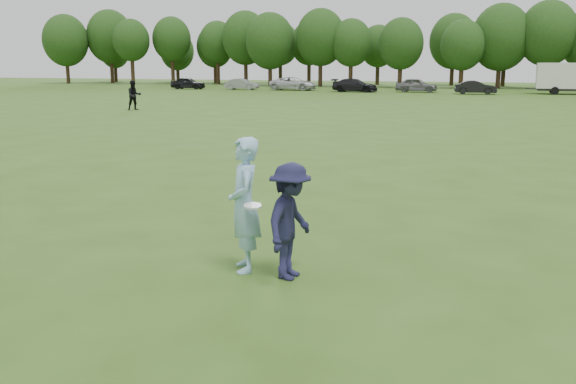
# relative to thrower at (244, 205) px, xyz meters

# --- Properties ---
(ground) EXTENTS (200.00, 200.00, 0.00)m
(ground) POSITION_rel_thrower_xyz_m (0.72, -0.42, -1.06)
(ground) COLOR #314F16
(ground) RESTS_ON ground
(thrower) EXTENTS (0.81, 0.92, 2.12)m
(thrower) POSITION_rel_thrower_xyz_m (0.00, 0.00, 0.00)
(thrower) COLOR #93C5E3
(thrower) RESTS_ON ground
(defender) EXTENTS (0.78, 1.21, 1.78)m
(defender) POSITION_rel_thrower_xyz_m (0.79, -0.11, -0.17)
(defender) COLOR #1A1B3A
(defender) RESTS_ON ground
(player_far_a) EXTENTS (1.23, 1.24, 2.02)m
(player_far_a) POSITION_rel_thrower_xyz_m (-20.10, 28.20, -0.05)
(player_far_a) COLOR black
(player_far_a) RESTS_ON ground
(car_a) EXTENTS (4.35, 2.02, 1.44)m
(car_a) POSITION_rel_thrower_xyz_m (-32.70, 59.79, -0.34)
(car_a) COLOR black
(car_a) RESTS_ON ground
(car_b) EXTENTS (4.09, 1.58, 1.33)m
(car_b) POSITION_rel_thrower_xyz_m (-25.64, 60.11, -0.39)
(car_b) COLOR gray
(car_b) RESTS_ON ground
(car_c) EXTENTS (5.63, 2.70, 1.55)m
(car_c) POSITION_rel_thrower_xyz_m (-19.32, 60.82, -0.28)
(car_c) COLOR silver
(car_c) RESTS_ON ground
(car_d) EXTENTS (5.16, 2.32, 1.47)m
(car_d) POSITION_rel_thrower_xyz_m (-11.49, 58.95, -0.32)
(car_d) COLOR black
(car_d) RESTS_ON ground
(car_e) EXTENTS (4.61, 1.98, 1.55)m
(car_e) POSITION_rel_thrower_xyz_m (-4.91, 60.55, -0.28)
(car_e) COLOR slate
(car_e) RESTS_ON ground
(car_f) EXTENTS (4.32, 1.86, 1.39)m
(car_f) POSITION_rel_thrower_xyz_m (1.42, 58.15, -0.36)
(car_f) COLOR black
(car_f) RESTS_ON ground
(disc_in_play) EXTENTS (0.33, 0.33, 0.07)m
(disc_in_play) POSITION_rel_thrower_xyz_m (0.26, -0.30, 0.07)
(disc_in_play) COLOR white
(disc_in_play) RESTS_ON ground
(treeline) EXTENTS (130.35, 18.39, 11.74)m
(treeline) POSITION_rel_thrower_xyz_m (3.53, 76.48, 5.20)
(treeline) COLOR #332114
(treeline) RESTS_ON ground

